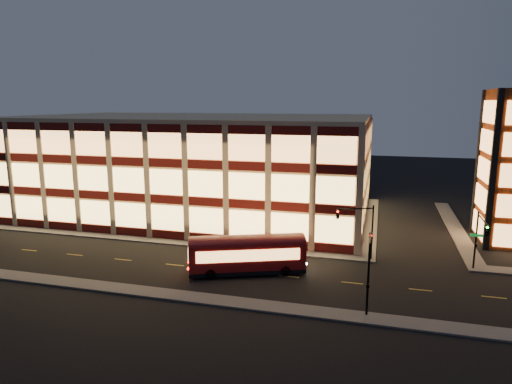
% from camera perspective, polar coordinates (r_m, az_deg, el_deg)
% --- Properties ---
extents(ground, '(200.00, 200.00, 0.00)m').
position_cam_1_polar(ground, '(55.15, -11.24, -6.47)').
color(ground, black).
rests_on(ground, ground).
extents(sidewalk_office_south, '(54.00, 2.00, 0.15)m').
position_cam_1_polar(sidewalk_office_south, '(57.33, -13.49, -5.80)').
color(sidewalk_office_south, '#514F4C').
rests_on(sidewalk_office_south, ground).
extents(sidewalk_office_east, '(2.00, 30.00, 0.15)m').
position_cam_1_polar(sidewalk_office_east, '(65.95, 14.07, -3.59)').
color(sidewalk_office_east, '#514F4C').
rests_on(sidewalk_office_east, ground).
extents(sidewalk_tower_west, '(2.00, 30.00, 0.15)m').
position_cam_1_polar(sidewalk_tower_west, '(66.71, 23.57, -4.04)').
color(sidewalk_tower_west, '#514F4C').
rests_on(sidewalk_tower_west, ground).
extents(sidewalk_near, '(100.00, 2.00, 0.15)m').
position_cam_1_polar(sidewalk_near, '(44.61, -18.81, -11.09)').
color(sidewalk_near, '#514F4C').
rests_on(sidewalk_near, ground).
extents(office_building, '(50.45, 30.45, 14.50)m').
position_cam_1_polar(office_building, '(69.81, -7.43, 3.47)').
color(office_building, tan).
rests_on(office_building, ground).
extents(traffic_signal_far, '(3.79, 1.87, 6.00)m').
position_cam_1_polar(traffic_signal_far, '(48.74, 12.84, -3.86)').
color(traffic_signal_far, black).
rests_on(traffic_signal_far, ground).
extents(traffic_signal_right, '(1.20, 4.37, 6.00)m').
position_cam_1_polar(traffic_signal_right, '(48.83, 26.18, -4.74)').
color(traffic_signal_right, black).
rests_on(traffic_signal_right, ground).
extents(traffic_signal_near, '(0.32, 4.45, 6.00)m').
position_cam_1_polar(traffic_signal_near, '(37.92, 13.98, -8.26)').
color(traffic_signal_near, black).
rests_on(traffic_signal_near, ground).
extents(trolley_bus, '(11.48, 6.84, 3.81)m').
position_cam_1_polar(trolley_bus, '(44.91, -1.13, -7.54)').
color(trolley_bus, '#860707').
rests_on(trolley_bus, ground).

